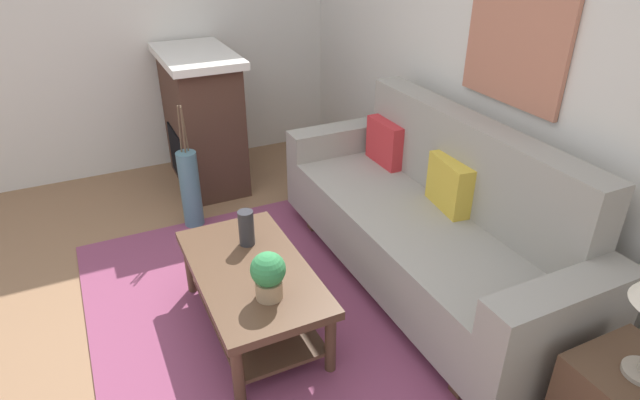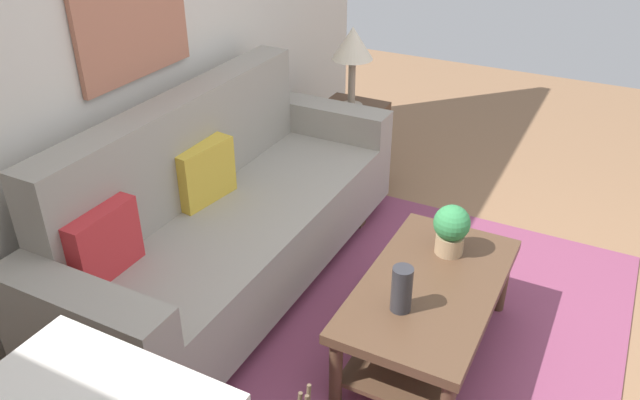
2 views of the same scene
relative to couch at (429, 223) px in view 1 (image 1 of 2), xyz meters
name	(u,v)px [view 1 (image 1 of 2)]	position (x,y,z in m)	size (l,w,h in m)	color
ground_plane	(179,352)	(-0.03, -1.62, -0.43)	(9.14, 9.14, 0.00)	#8C6647
wall_back	(516,68)	(-0.03, 0.54, 0.92)	(5.14, 0.10, 2.70)	silver
wall_left	(157,17)	(-2.65, -1.07, 0.92)	(0.10, 5.11, 2.70)	silver
area_rug	(263,324)	(-0.03, -1.12, -0.43)	(2.70, 1.90, 0.01)	#843D5B
couch	(429,223)	(0.00, 0.00, 0.00)	(2.35, 0.84, 1.08)	gray
throw_pillow_crimson	(386,142)	(-0.74, 0.12, 0.25)	(0.36, 0.12, 0.32)	red
throw_pillow_mustard	(450,184)	(0.00, 0.12, 0.25)	(0.36, 0.12, 0.32)	gold
coffee_table	(252,284)	(-0.04, -1.17, -0.12)	(1.10, 0.60, 0.43)	#513826
tabletop_vase	(246,228)	(-0.28, -1.11, 0.11)	(0.09, 0.09, 0.22)	#2D2D33
potted_plant_tabletop	(268,274)	(0.24, -1.16, 0.14)	(0.18, 0.18, 0.26)	tan
fireplace	(203,119)	(-2.05, -0.90, 0.15)	(1.02, 0.58, 1.16)	#472D23
floor_vase	(190,190)	(-1.34, -1.21, -0.12)	(0.15, 0.15, 0.61)	slate
floor_vase_branch_a	(183,130)	(-1.32, -1.21, 0.36)	(0.01, 0.01, 0.36)	brown
floor_vase_branch_b	(185,129)	(-1.35, -1.19, 0.36)	(0.01, 0.01, 0.36)	brown
floor_vase_branch_c	(180,129)	(-1.35, -1.23, 0.36)	(0.01, 0.01, 0.36)	brown
framed_painting	(515,48)	(0.00, 0.47, 1.05)	(0.76, 0.03, 0.64)	#B77056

